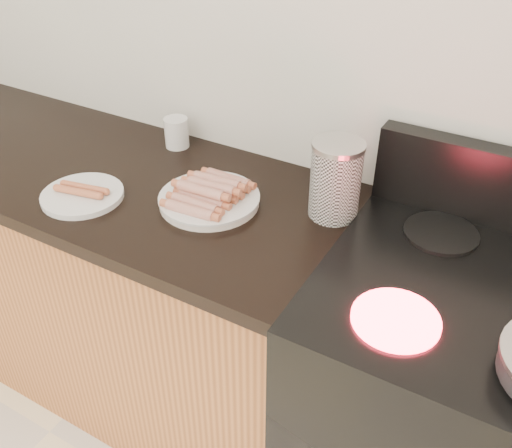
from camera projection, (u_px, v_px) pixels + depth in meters
The scene contains 12 objects.
wall_back at pixel (256, 21), 1.52m from camera, with size 4.00×0.04×2.60m, color silver.
cabinet_base at pixel (49, 257), 2.09m from camera, with size 2.20×0.59×0.86m, color #AF6835.
counter_slab at pixel (19, 147), 1.83m from camera, with size 2.20×0.62×0.04m, color black.
stove at pixel (456, 431), 1.46m from camera, with size 0.76×0.65×0.91m.
burner_near_left at pixel (396, 319), 1.14m from camera, with size 0.18×0.18×0.01m, color #FF1E2D.
burner_far_left at pixel (441, 233), 1.38m from camera, with size 0.18×0.18×0.01m, color black.
main_plate at pixel (209, 201), 1.52m from camera, with size 0.27×0.27×0.02m, color white.
side_plate at pixel (82, 195), 1.54m from camera, with size 0.22×0.22×0.02m, color white.
hotdog_pile at pixel (209, 191), 1.50m from camera, with size 0.13×0.21×0.05m.
plain_sausages at pixel (81, 190), 1.53m from camera, with size 0.13×0.07×0.02m.
canister at pixel (336, 180), 1.42m from camera, with size 0.13×0.13×0.20m.
mug at pixel (177, 133), 1.77m from camera, with size 0.07×0.07×0.09m, color white.
Camera 1 is at (0.78, 0.65, 1.73)m, focal length 40.00 mm.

